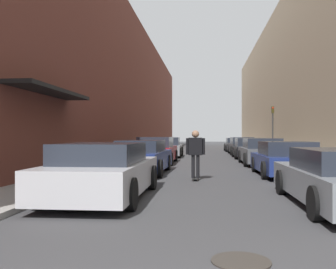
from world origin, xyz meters
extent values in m
plane|color=#38383A|center=(0.00, 23.46, 0.00)|extent=(129.03, 129.03, 0.00)
cube|color=gray|center=(-4.63, 29.32, 0.06)|extent=(1.80, 58.65, 0.12)
cube|color=gray|center=(4.63, 29.32, 0.06)|extent=(1.80, 58.65, 0.12)
cube|color=brown|center=(-7.53, 29.32, 5.44)|extent=(4.00, 58.65, 10.88)
cube|color=black|center=(-5.13, 10.26, 2.90)|extent=(1.00, 4.80, 0.12)
cube|color=tan|center=(7.53, 29.32, 5.96)|extent=(4.00, 58.65, 11.93)
cube|color=#B7B7BC|center=(-2.57, 7.31, 0.52)|extent=(1.97, 4.76, 0.67)
cube|color=#232833|center=(-2.57, 7.07, 1.07)|extent=(1.72, 2.48, 0.45)
cylinder|color=black|center=(-3.52, 8.78, 0.33)|extent=(0.18, 0.66, 0.66)
cylinder|color=black|center=(-1.62, 8.78, 0.33)|extent=(0.18, 0.66, 0.66)
cylinder|color=black|center=(-3.52, 5.84, 0.33)|extent=(0.18, 0.66, 0.66)
cylinder|color=black|center=(-1.62, 5.84, 0.33)|extent=(0.18, 0.66, 0.66)
cube|color=navy|center=(-2.61, 12.99, 0.52)|extent=(1.86, 4.72, 0.68)
cube|color=#232833|center=(-2.61, 12.75, 1.08)|extent=(1.59, 2.47, 0.43)
cylinder|color=black|center=(-3.46, 14.43, 0.32)|extent=(0.18, 0.65, 0.65)
cylinder|color=black|center=(-1.76, 14.43, 0.32)|extent=(0.18, 0.65, 0.65)
cylinder|color=black|center=(-3.46, 11.54, 0.32)|extent=(0.18, 0.65, 0.65)
cylinder|color=black|center=(-1.76, 11.54, 0.32)|extent=(0.18, 0.65, 0.65)
cube|color=maroon|center=(-2.78, 18.40, 0.53)|extent=(1.89, 4.77, 0.70)
cube|color=#232833|center=(-2.78, 18.16, 1.14)|extent=(1.65, 2.48, 0.52)
cylinder|color=black|center=(-3.70, 19.87, 0.33)|extent=(0.18, 0.65, 0.65)
cylinder|color=black|center=(-1.87, 19.87, 0.33)|extent=(0.18, 0.65, 0.65)
cylinder|color=black|center=(-3.70, 16.92, 0.33)|extent=(0.18, 0.65, 0.65)
cylinder|color=black|center=(-1.87, 16.92, 0.33)|extent=(0.18, 0.65, 0.65)
cube|color=gray|center=(-2.74, 24.15, 0.51)|extent=(1.88, 4.14, 0.65)
cube|color=#232833|center=(-2.74, 23.95, 1.09)|extent=(1.62, 2.17, 0.52)
cylinder|color=black|center=(-3.62, 25.43, 0.33)|extent=(0.18, 0.67, 0.67)
cylinder|color=black|center=(-1.87, 25.43, 0.33)|extent=(0.18, 0.67, 0.67)
cylinder|color=black|center=(-3.62, 22.88, 0.33)|extent=(0.18, 0.67, 0.67)
cylinder|color=black|center=(-1.87, 22.88, 0.33)|extent=(0.18, 0.67, 0.67)
cylinder|color=black|center=(1.72, 8.26, 0.31)|extent=(0.18, 0.62, 0.62)
cylinder|color=black|center=(1.72, 5.30, 0.31)|extent=(0.18, 0.62, 0.62)
cube|color=navy|center=(2.74, 12.72, 0.47)|extent=(2.01, 4.18, 0.60)
cube|color=#232833|center=(2.74, 12.51, 1.01)|extent=(1.74, 2.19, 0.49)
cylinder|color=black|center=(1.80, 14.01, 0.31)|extent=(0.18, 0.61, 0.61)
cylinder|color=black|center=(3.68, 14.01, 0.31)|extent=(0.18, 0.61, 0.61)
cylinder|color=black|center=(1.80, 11.44, 0.31)|extent=(0.18, 0.61, 0.61)
cylinder|color=black|center=(3.68, 11.44, 0.31)|extent=(0.18, 0.61, 0.61)
cube|color=#515459|center=(2.63, 17.88, 0.52)|extent=(1.89, 4.47, 0.66)
cube|color=#232833|center=(2.63, 17.66, 1.09)|extent=(1.66, 2.33, 0.49)
cylinder|color=black|center=(1.71, 19.27, 0.33)|extent=(0.18, 0.67, 0.67)
cylinder|color=black|center=(3.54, 19.27, 0.33)|extent=(0.18, 0.67, 0.67)
cylinder|color=black|center=(1.71, 16.50, 0.33)|extent=(0.18, 0.67, 0.67)
cylinder|color=black|center=(3.54, 16.50, 0.33)|extent=(0.18, 0.67, 0.67)
cube|color=black|center=(2.62, 23.24, 0.48)|extent=(1.90, 4.05, 0.60)
cube|color=#232833|center=(2.62, 23.04, 1.05)|extent=(1.66, 2.11, 0.54)
cylinder|color=black|center=(1.70, 24.49, 0.33)|extent=(0.18, 0.67, 0.67)
cylinder|color=black|center=(3.53, 24.49, 0.33)|extent=(0.18, 0.67, 0.67)
cylinder|color=black|center=(1.70, 22.00, 0.33)|extent=(0.18, 0.67, 0.67)
cylinder|color=black|center=(3.53, 22.00, 0.33)|extent=(0.18, 0.67, 0.67)
cube|color=#232326|center=(2.62, 28.20, 0.52)|extent=(1.90, 4.65, 0.68)
cube|color=#232833|center=(2.62, 27.97, 1.10)|extent=(1.63, 2.43, 0.48)
cylinder|color=black|center=(1.74, 29.63, 0.33)|extent=(0.18, 0.67, 0.67)
cylinder|color=black|center=(3.50, 29.63, 0.33)|extent=(0.18, 0.67, 0.67)
cylinder|color=black|center=(1.74, 26.77, 0.33)|extent=(0.18, 0.67, 0.67)
cylinder|color=black|center=(3.50, 26.77, 0.33)|extent=(0.18, 0.67, 0.67)
cube|color=#232326|center=(2.57, 33.77, 0.45)|extent=(1.85, 4.18, 0.56)
cube|color=#232833|center=(2.57, 33.56, 0.99)|extent=(1.61, 2.18, 0.52)
cylinder|color=black|center=(1.68, 35.06, 0.32)|extent=(0.18, 0.63, 0.63)
cylinder|color=black|center=(3.45, 35.06, 0.32)|extent=(0.18, 0.63, 0.63)
cylinder|color=black|center=(1.68, 32.48, 0.32)|extent=(0.18, 0.63, 0.63)
cylinder|color=black|center=(3.45, 32.48, 0.32)|extent=(0.18, 0.63, 0.63)
cube|color=black|center=(-0.50, 11.04, 0.07)|extent=(0.20, 0.78, 0.02)
cylinder|color=beige|center=(-0.58, 11.29, 0.03)|extent=(0.03, 0.06, 0.06)
cylinder|color=beige|center=(-0.43, 11.29, 0.03)|extent=(0.03, 0.06, 0.06)
cylinder|color=beige|center=(-0.58, 10.79, 0.03)|extent=(0.03, 0.06, 0.06)
cylinder|color=beige|center=(-0.43, 10.79, 0.03)|extent=(0.03, 0.06, 0.06)
cylinder|color=black|center=(-0.58, 11.04, 0.45)|extent=(0.11, 0.11, 0.75)
cylinder|color=black|center=(-0.42, 11.04, 0.45)|extent=(0.11, 0.11, 0.75)
cube|color=black|center=(-0.50, 11.04, 1.12)|extent=(0.45, 0.20, 0.58)
sphere|color=#8C664C|center=(-0.50, 11.04, 1.53)|extent=(0.24, 0.24, 0.24)
cylinder|color=black|center=(-0.77, 11.04, 1.12)|extent=(0.09, 0.09, 0.55)
cylinder|color=black|center=(-0.23, 11.04, 1.12)|extent=(0.09, 0.09, 0.55)
cylinder|color=#332D28|center=(0.24, 3.07, 0.01)|extent=(0.70, 0.70, 0.02)
cylinder|color=#2D2D2D|center=(4.31, 24.22, 1.77)|extent=(0.10, 0.10, 3.31)
cube|color=#332D0F|center=(4.31, 24.22, 3.20)|extent=(0.16, 0.16, 0.45)
sphere|color=red|center=(4.31, 24.13, 3.31)|extent=(0.11, 0.11, 0.11)
camera|label=1|loc=(-0.17, -1.36, 1.48)|focal=40.00mm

